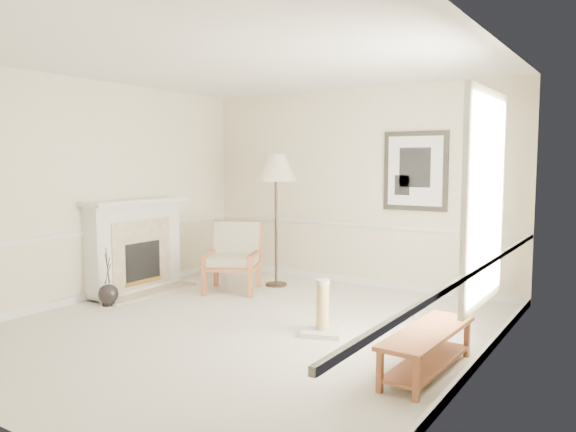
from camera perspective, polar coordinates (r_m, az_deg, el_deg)
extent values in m
plane|color=silver|center=(6.33, -4.64, -11.28)|extent=(5.50, 5.50, 0.00)
cube|color=beige|center=(8.41, 6.76, 2.92)|extent=(5.00, 0.04, 2.90)
cube|color=beige|center=(7.84, -19.39, 2.46)|extent=(0.04, 5.50, 2.90)
cube|color=beige|center=(4.96, 18.81, 0.87)|extent=(0.04, 5.50, 2.90)
cube|color=white|center=(6.15, -4.86, 15.55)|extent=(5.00, 5.50, 0.04)
cube|color=white|center=(8.57, 6.59, -6.47)|extent=(4.95, 0.04, 0.10)
cube|color=white|center=(8.44, 6.66, -0.82)|extent=(4.95, 0.04, 0.05)
cube|color=white|center=(5.35, 19.45, 1.71)|extent=(0.03, 1.20, 1.80)
cube|color=white|center=(5.36, 19.35, 1.71)|extent=(0.05, 1.34, 1.94)
cube|color=black|center=(8.01, 12.82, 4.48)|extent=(0.92, 0.04, 1.10)
cube|color=white|center=(7.98, 12.76, 4.48)|extent=(0.78, 0.01, 0.96)
cube|color=black|center=(7.98, 12.76, 4.84)|extent=(0.45, 0.01, 0.55)
cube|color=white|center=(8.20, -15.29, -3.10)|extent=(0.28, 1.50, 1.25)
cube|color=white|center=(8.09, -15.17, 1.46)|extent=(0.46, 1.64, 0.06)
cube|color=#C6B28E|center=(8.11, -14.59, -3.72)|extent=(0.02, 1.05, 0.95)
cube|color=black|center=(8.12, -14.52, -4.63)|extent=(0.02, 0.62, 0.58)
cube|color=gold|center=(8.17, -14.45, -6.43)|extent=(0.01, 0.66, 0.05)
cube|color=#C6B28E|center=(8.20, -14.43, -7.42)|extent=(0.60, 1.50, 0.03)
sphere|color=black|center=(7.57, -17.79, -7.57)|extent=(0.26, 0.26, 0.26)
cylinder|color=black|center=(7.60, -17.77, -8.37)|extent=(0.16, 0.16, 0.07)
cylinder|color=black|center=(7.50, -17.87, -5.08)|extent=(0.05, 0.10, 0.40)
cylinder|color=black|center=(7.51, -17.86, -5.32)|extent=(0.06, 0.13, 0.33)
cylinder|color=black|center=(7.50, -17.88, -4.84)|extent=(0.03, 0.06, 0.47)
cube|color=brown|center=(7.79, -8.52, -6.61)|extent=(0.08, 0.08, 0.40)
cube|color=brown|center=(8.40, -7.32, -5.71)|extent=(0.08, 0.08, 0.40)
cube|color=brown|center=(7.64, -3.83, -6.80)|extent=(0.08, 0.08, 0.40)
cube|color=brown|center=(8.26, -2.97, -5.86)|extent=(0.08, 0.08, 0.40)
cube|color=brown|center=(7.98, -5.67, -5.06)|extent=(0.97, 0.97, 0.05)
cube|color=brown|center=(8.25, -5.17, -2.44)|extent=(0.73, 0.47, 0.57)
cube|color=brown|center=(8.03, -7.93, -3.75)|extent=(0.37, 0.68, 0.05)
cube|color=brown|center=(7.89, -3.39, -3.87)|extent=(0.37, 0.68, 0.05)
cube|color=silver|center=(7.97, -5.68, -4.40)|extent=(0.89, 0.89, 0.12)
cube|color=silver|center=(8.19, -5.27, -2.36)|extent=(0.69, 0.47, 0.51)
cylinder|color=black|center=(8.37, -1.21, -6.96)|extent=(0.31, 0.31, 0.03)
cylinder|color=black|center=(8.23, -1.22, -0.95)|extent=(0.04, 0.04, 1.74)
cone|color=beige|center=(8.17, -1.24, 4.92)|extent=(0.78, 0.78, 0.38)
cube|color=brown|center=(5.08, 14.00, -11.39)|extent=(0.46, 1.35, 0.04)
cube|color=brown|center=(5.17, 13.93, -14.23)|extent=(0.39, 1.25, 0.03)
cube|color=brown|center=(4.67, 9.31, -15.32)|extent=(0.05, 0.05, 0.34)
cube|color=brown|center=(4.55, 12.91, -15.94)|extent=(0.05, 0.05, 0.34)
cube|color=brown|center=(5.74, 14.76, -11.44)|extent=(0.05, 0.05, 0.34)
cube|color=brown|center=(5.64, 17.72, -11.80)|extent=(0.05, 0.05, 0.34)
cube|color=beige|center=(6.10, 3.52, -11.65)|extent=(0.53, 0.53, 0.05)
cylinder|color=#D8B56F|center=(6.03, 3.54, -9.16)|extent=(0.13, 0.13, 0.50)
cylinder|color=beige|center=(5.97, 3.55, -6.65)|extent=(0.16, 0.16, 0.04)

